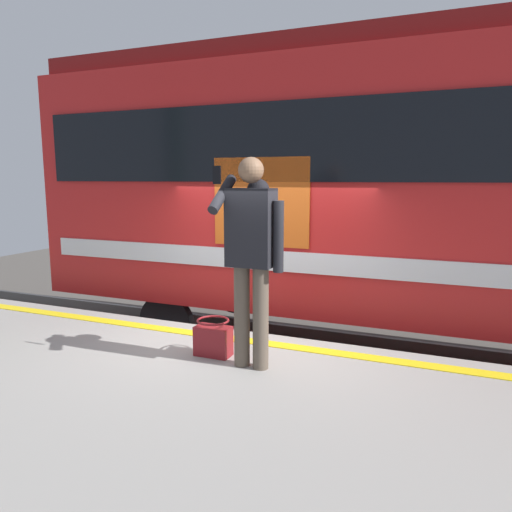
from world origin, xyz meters
name	(u,v)px	position (x,y,z in m)	size (l,w,h in m)	color
ground_plane	(249,410)	(0.00, 0.00, 0.00)	(23.98, 23.98, 0.00)	#4C4742
platform	(157,456)	(0.00, 1.81, 0.47)	(13.42, 3.62, 0.93)	gray
safety_line	(237,339)	(0.00, 0.30, 0.94)	(13.15, 0.16, 0.01)	yellow
track_rail_near	(286,364)	(0.00, -1.28, 0.08)	(17.45, 0.08, 0.16)	slate
track_rail_far	(314,334)	(0.00, -2.71, 0.08)	(17.45, 0.08, 0.16)	slate
train_carriage	(431,180)	(-1.71, -1.99, 2.58)	(10.29, 2.82, 4.08)	red
passenger	(252,246)	(-0.42, 0.91, 2.03)	(0.57, 0.55, 1.85)	brown
handbag	(213,339)	(0.02, 0.80, 1.09)	(0.34, 0.31, 0.35)	maroon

